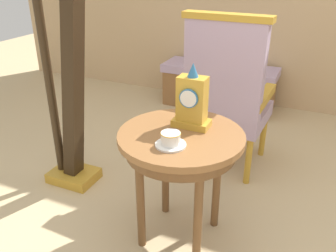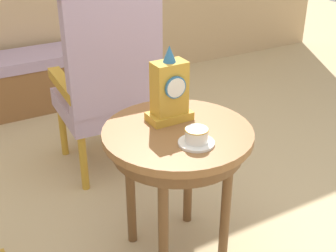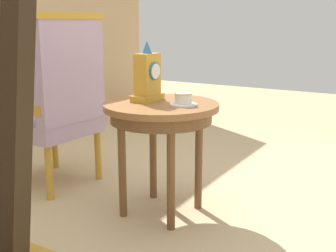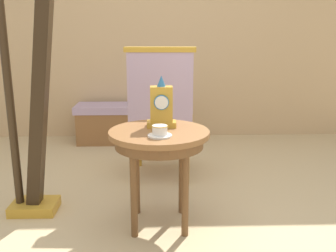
{
  "view_description": "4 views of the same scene",
  "coord_description": "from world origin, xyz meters",
  "views": [
    {
      "loc": [
        0.6,
        -1.49,
        1.44
      ],
      "look_at": [
        -0.03,
        -0.06,
        0.7
      ],
      "focal_mm": 38.09,
      "sensor_mm": 36.0,
      "label": 1
    },
    {
      "loc": [
        -0.84,
        -1.46,
        1.54
      ],
      "look_at": [
        0.02,
        0.06,
        0.63
      ],
      "focal_mm": 48.6,
      "sensor_mm": 36.0,
      "label": 2
    },
    {
      "loc": [
        -1.97,
        -1.25,
        1.08
      ],
      "look_at": [
        0.04,
        -0.04,
        0.52
      ],
      "focal_mm": 46.23,
      "sensor_mm": 36.0,
      "label": 3
    },
    {
      "loc": [
        0.01,
        -2.32,
        1.26
      ],
      "look_at": [
        0.08,
        0.03,
        0.67
      ],
      "focal_mm": 40.37,
      "sensor_mm": 36.0,
      "label": 4
    }
  ],
  "objects": [
    {
      "name": "ground_plane",
      "position": [
        0.0,
        0.0,
        0.0
      ],
      "size": [
        10.0,
        10.0,
        0.0
      ],
      "primitive_type": "plane",
      "color": "tan"
    },
    {
      "name": "side_table",
      "position": [
        0.02,
        -0.01,
        0.56
      ],
      "size": [
        0.64,
        0.64,
        0.65
      ],
      "color": "brown",
      "rests_on": "ground"
    },
    {
      "name": "teacup_left",
      "position": [
        0.02,
        -0.15,
        0.68
      ],
      "size": [
        0.15,
        0.15,
        0.07
      ],
      "color": "white",
      "rests_on": "side_table"
    },
    {
      "name": "mantel_clock",
      "position": [
        0.04,
        0.09,
        0.78
      ],
      "size": [
        0.19,
        0.11,
        0.34
      ],
      "color": "gold",
      "rests_on": "side_table"
    },
    {
      "name": "armchair",
      "position": [
        0.04,
        0.79,
        0.59
      ],
      "size": [
        0.57,
        0.56,
        1.14
      ],
      "color": "#B299B7",
      "rests_on": "ground"
    },
    {
      "name": "harp",
      "position": [
        -0.84,
        0.2,
        0.72
      ],
      "size": [
        0.4,
        0.24,
        1.78
      ],
      "color": "gold",
      "rests_on": "ground"
    },
    {
      "name": "window_bench",
      "position": [
        -0.34,
        1.95,
        0.22
      ],
      "size": [
        1.16,
        0.4,
        0.44
      ],
      "color": "#B299B7",
      "rests_on": "ground"
    }
  ]
}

